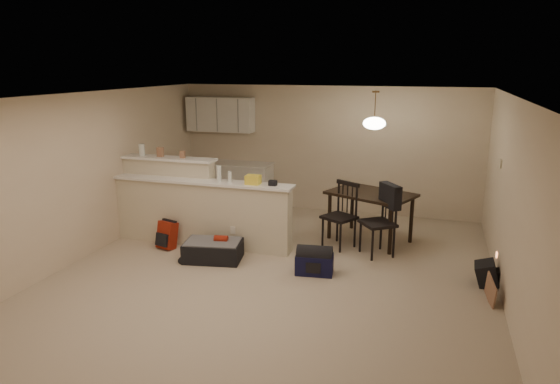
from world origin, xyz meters
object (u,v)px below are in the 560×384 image
at_px(pendant_lamp, 374,123).
at_px(suitcase, 213,251).
at_px(red_backpack, 167,235).
at_px(dining_chair_near, 339,215).
at_px(dining_chair_far, 378,221).
at_px(dining_table, 371,199).
at_px(navy_duffel, 314,264).
at_px(black_daypack, 487,274).

bearing_deg(pendant_lamp, suitcase, -143.58).
bearing_deg(red_backpack, dining_chair_near, 33.83).
bearing_deg(dining_chair_far, dining_table, 160.99).
bearing_deg(dining_table, navy_duffel, -85.72).
distance_m(dining_chair_near, suitcase, 2.09).
bearing_deg(black_daypack, red_backpack, 93.70).
distance_m(dining_chair_near, black_daypack, 2.37).
height_order(dining_table, navy_duffel, dining_table).
bearing_deg(suitcase, black_daypack, -5.88).
xyz_separation_m(dining_chair_far, navy_duffel, (-0.76, -1.00, -0.41)).
height_order(red_backpack, navy_duffel, red_backpack).
xyz_separation_m(dining_chair_near, navy_duffel, (-0.12, -1.18, -0.39)).
distance_m(dining_table, dining_chair_near, 0.67).
bearing_deg(navy_duffel, dining_chair_far, 45.80).
bearing_deg(red_backpack, pendant_lamp, 38.94).
xyz_separation_m(dining_table, dining_chair_near, (-0.44, -0.46, -0.20)).
distance_m(pendant_lamp, suitcase, 3.25).
height_order(pendant_lamp, suitcase, pendant_lamp).
relative_size(suitcase, red_backpack, 1.94).
bearing_deg(dining_table, pendant_lamp, 0.00).
bearing_deg(dining_table, red_backpack, -133.34).
xyz_separation_m(dining_table, pendant_lamp, (0.00, 0.00, 1.26)).
bearing_deg(navy_duffel, pendant_lamp, 63.99).
relative_size(dining_chair_far, suitcase, 1.30).
xyz_separation_m(dining_chair_near, black_daypack, (2.18, -0.85, -0.38)).
bearing_deg(red_backpack, navy_duffel, 8.63).
xyz_separation_m(navy_duffel, black_daypack, (2.31, 0.33, 0.01)).
height_order(dining_chair_near, dining_chair_far, dining_chair_far).
distance_m(dining_chair_near, red_backpack, 2.80).
relative_size(navy_duffel, black_daypack, 1.49).
xyz_separation_m(dining_chair_near, red_backpack, (-2.64, -0.88, -0.32)).
bearing_deg(navy_duffel, suitcase, 171.01).
height_order(dining_chair_far, suitcase, dining_chair_far).
xyz_separation_m(dining_table, red_backpack, (-3.08, -1.34, -0.51)).
bearing_deg(black_daypack, dining_chair_near, 72.11).
distance_m(dining_table, dining_chair_far, 0.69).
distance_m(dining_table, red_backpack, 3.40).
distance_m(pendant_lamp, dining_chair_near, 1.59).
height_order(dining_table, dining_chair_near, dining_chair_near).
bearing_deg(dining_chair_near, pendant_lamp, 76.94).
relative_size(dining_chair_near, black_daypack, 3.03).
relative_size(red_backpack, navy_duffel, 0.83).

